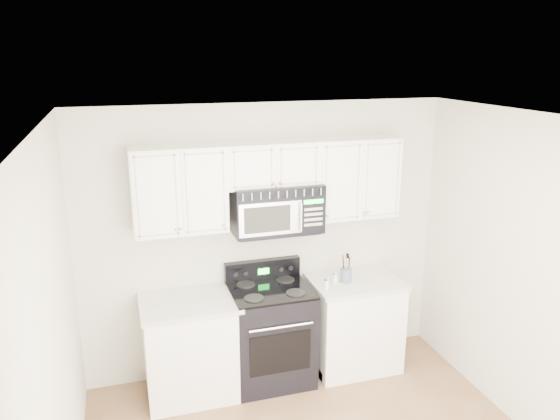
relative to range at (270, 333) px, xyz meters
name	(u,v)px	position (x,y,z in m)	size (l,w,h in m)	color
room	(337,323)	(0.05, -1.44, 0.82)	(3.51, 3.51, 2.61)	#806247
base_cabinet_left	(191,350)	(-0.75, 0.00, -0.06)	(0.86, 0.65, 0.92)	white
base_cabinet_right	(353,326)	(0.85, 0.00, -0.06)	(0.86, 0.65, 0.92)	white
range	(270,333)	(0.00, 0.00, 0.00)	(0.74, 0.67, 1.11)	black
upper_cabinets	(271,179)	(0.05, 0.15, 1.45)	(2.44, 0.37, 0.75)	white
microwave	(276,208)	(0.09, 0.10, 1.19)	(0.81, 0.45, 0.45)	black
utensil_crock	(346,275)	(0.74, -0.03, 0.51)	(0.11, 0.11, 0.29)	#505871
shaker_salt	(327,284)	(0.50, -0.14, 0.49)	(0.05, 0.05, 0.11)	silver
shaker_pepper	(335,278)	(0.63, -0.03, 0.49)	(0.05, 0.05, 0.11)	silver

